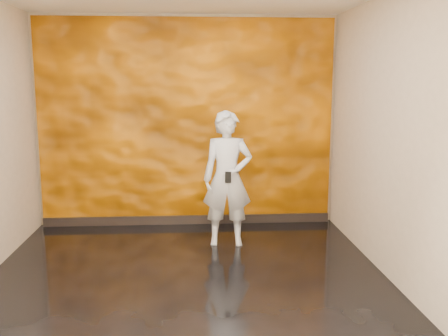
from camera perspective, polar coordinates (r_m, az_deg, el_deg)
room at (r=4.75m, az=-4.46°, el=3.37°), size 4.02×4.02×2.81m
feature_wall at (r=6.70m, az=-4.27°, el=5.11°), size 3.90×0.06×2.75m
baseboard at (r=6.90m, az=-4.13°, el=-5.90°), size 3.90×0.04×0.12m
man at (r=5.90m, az=0.40°, el=-1.22°), size 0.60×0.41×1.60m
phone at (r=5.69m, az=0.47°, el=-1.08°), size 0.07×0.02×0.13m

